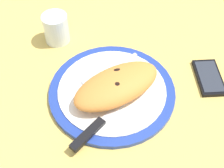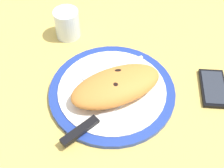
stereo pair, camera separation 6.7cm
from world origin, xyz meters
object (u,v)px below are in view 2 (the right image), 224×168
Objects in this scene: fork at (109,71)px; water_glass at (67,25)px; plate at (112,91)px; smartphone at (213,88)px; knife at (90,124)px; calzone at (116,86)px.

water_glass is (7.02, -18.95, 1.92)cm from fork.
smartphone is (-25.16, 6.40, -0.18)cm from plate.
knife is at bearing 3.82° from smartphone.
water_glass reaches higher than plate.
water_glass is at bearing -69.68° from fork.
fork is 2.06× the size of water_glass.
plate is 11.73cm from knife.
calzone is 7.78cm from fork.
fork is at bearing -92.11° from calzone.
calzone is at bearing 113.88° from plate.
plate is at bearing -66.12° from calzone.
smartphone is (-24.27, 12.35, -1.19)cm from fork.
water_glass is (-1.74, -33.51, 1.63)cm from knife.
calzone is (-0.62, 1.41, 3.50)cm from plate.
fork reaches higher than smartphone.
knife is 33.59cm from water_glass.
water_glass reaches higher than smartphone.
knife is (8.76, 14.56, 0.30)cm from fork.
plate is 1.51× the size of knife.
plate is at bearing 81.45° from fork.
calzone is 1.15× the size of knife.
fork is 27.26cm from smartphone.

